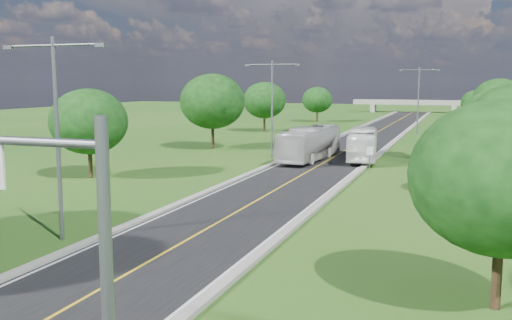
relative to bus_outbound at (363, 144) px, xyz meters
The scene contains 21 objects.
ground 14.19m from the bus_outbound, 103.12° to the left, with size 260.00×260.00×0.00m, color #1C4B15.
road 20.05m from the bus_outbound, 99.21° to the left, with size 8.00×150.00×0.06m, color black.
curb_left 21.14m from the bus_outbound, 110.69° to the left, with size 0.50×150.00×0.22m, color gray.
curb_right 19.82m from the bus_outbound, 86.95° to the left, with size 0.50×150.00×0.22m, color gray.
signal_mast 47.39m from the bus_outbound, 89.41° to the right, with size 8.54×0.33×7.20m.
speed_limit_sign 8.52m from the bus_outbound, 76.43° to the right, with size 0.55×0.09×2.40m.
overpass 93.79m from the bus_outbound, 91.96° to the left, with size 30.00×3.00×3.20m.
streetlight_near_left 35.75m from the bus_outbound, 105.03° to the right, with size 5.90×0.25×10.00m.
streetlight_mid_left 10.24m from the bus_outbound, behind, with size 5.90×0.25×10.00m.
streetlight_far_right 32.14m from the bus_outbound, 84.96° to the left, with size 5.90×0.25×10.00m.
tree_lb 26.67m from the bus_outbound, 136.42° to the right, with size 6.30×6.30×7.33m.
tree_lc 18.99m from the bus_outbound, 168.42° to the left, with size 7.56×7.56×8.79m.
tree_ld 34.47m from the bus_outbound, 126.07° to the left, with size 6.72×6.72×7.82m.
tree_le 54.74m from the bus_outbound, 108.89° to the left, with size 5.88×5.88×6.84m.
tree_ra 37.96m from the bus_outbound, 73.42° to the right, with size 6.30×6.30×7.33m.
tree_rc 13.39m from the bus_outbound, 25.90° to the left, with size 5.88×5.88×6.84m.
tree_rd 32.98m from the bus_outbound, 65.10° to the left, with size 7.14×7.14×8.30m.
tree_re 54.96m from the bus_outbound, 78.12° to the left, with size 5.46×5.46×6.35m.
tree_rf 75.26m from the bus_outbound, 78.65° to the left, with size 6.30×6.30×7.33m.
bus_outbound is the anchor object (origin of this frame).
bus_inbound 5.33m from the bus_outbound, 158.36° to the right, with size 2.82×12.03×3.35m, color silver.
Camera 1 is at (12.71, -10.72, 7.88)m, focal length 40.00 mm.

